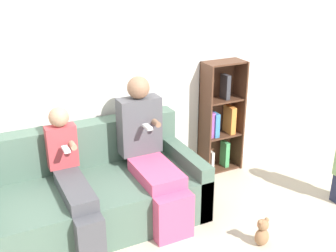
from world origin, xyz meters
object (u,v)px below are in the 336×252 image
Objects in this scene: teddy_bear at (262,233)px; couch at (91,193)px; child_seated at (73,181)px; bookshelf at (220,119)px; adult_seated at (150,150)px.

couch is at bearing 139.37° from teddy_bear.
child_seated is 1.83m from bookshelf.
bookshelf is at bearing 12.70° from couch.
child_seated reaches higher than couch.
adult_seated is at bearing -156.09° from bookshelf.
teddy_bear is (-0.44, -1.34, -0.46)m from bookshelf.
teddy_bear is at bearing -31.75° from child_seated.
adult_seated is 1.18m from teddy_bear.
teddy_bear is (0.61, -0.87, -0.51)m from adult_seated.
bookshelf is at bearing 23.91° from adult_seated.
bookshelf reaches higher than child_seated.
adult_seated is 4.91× the size of teddy_bear.
adult_seated reaches higher than bookshelf.
couch is 7.58× the size of teddy_bear.
child_seated reaches higher than teddy_bear.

